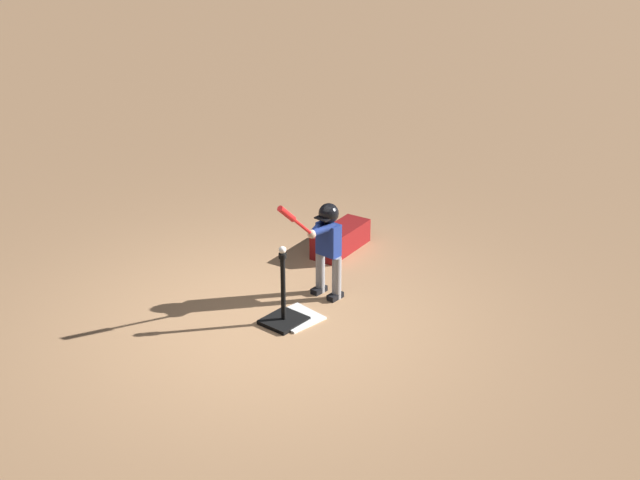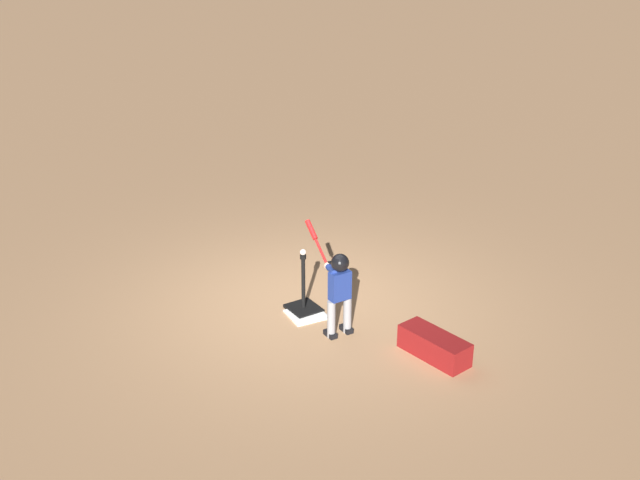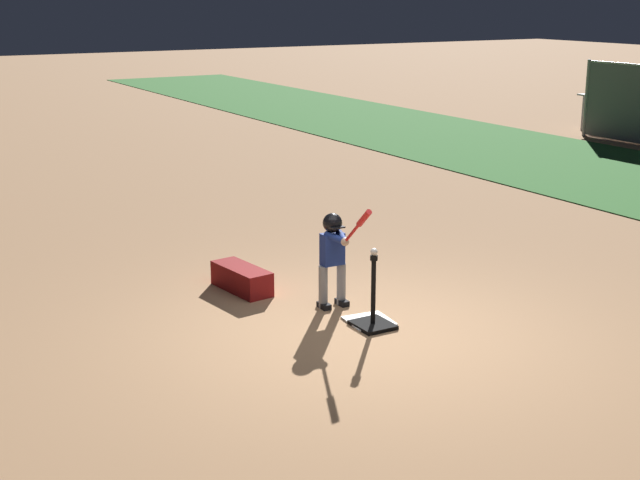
{
  "view_description": "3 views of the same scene",
  "coord_description": "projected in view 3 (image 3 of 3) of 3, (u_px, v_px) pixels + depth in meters",
  "views": [
    {
      "loc": [
        5.59,
        5.43,
        4.34
      ],
      "look_at": [
        -0.8,
        0.08,
        0.64
      ],
      "focal_mm": 50.0,
      "sensor_mm": 36.0,
      "label": 1
    },
    {
      "loc": [
        -7.19,
        4.49,
        4.47
      ],
      "look_at": [
        -0.22,
        -0.01,
        0.95
      ],
      "focal_mm": 42.0,
      "sensor_mm": 36.0,
      "label": 2
    },
    {
      "loc": [
        6.93,
        -4.55,
        3.25
      ],
      "look_at": [
        -0.71,
        -0.1,
        0.81
      ],
      "focal_mm": 50.0,
      "sensor_mm": 36.0,
      "label": 3
    }
  ],
  "objects": [
    {
      "name": "home_plate",
      "position": [
        369.0,
        321.0,
        9.16
      ],
      "size": [
        0.49,
        0.49,
        0.02
      ],
      "primitive_type": "cube",
      "rotation": [
        0.0,
        0.0,
        -0.11
      ],
      "color": "white",
      "rests_on": "ground_plane"
    },
    {
      "name": "ground_plane",
      "position": [
        365.0,
        334.0,
        8.84
      ],
      "size": [
        90.0,
        90.0,
        0.0
      ],
      "primitive_type": "plane",
      "color": "#AD7F56"
    },
    {
      "name": "equipment_bag",
      "position": [
        242.0,
        279.0,
        10.1
      ],
      "size": [
        0.87,
        0.42,
        0.28
      ],
      "primitive_type": "cube",
      "rotation": [
        0.0,
        0.0,
        0.12
      ],
      "color": "maroon",
      "rests_on": "ground_plane"
    },
    {
      "name": "baseball",
      "position": [
        374.0,
        252.0,
        8.82
      ],
      "size": [
        0.07,
        0.07,
        0.07
      ],
      "primitive_type": "sphere",
      "color": "white",
      "rests_on": "batting_tee"
    },
    {
      "name": "batter_child",
      "position": [
        334.0,
        249.0,
        9.42
      ],
      "size": [
        0.84,
        0.32,
        1.22
      ],
      "color": "gray",
      "rests_on": "ground_plane"
    },
    {
      "name": "batting_tee",
      "position": [
        373.0,
        316.0,
        9.0
      ],
      "size": [
        0.4,
        0.36,
        0.75
      ],
      "color": "black",
      "rests_on": "ground_plane"
    }
  ]
}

